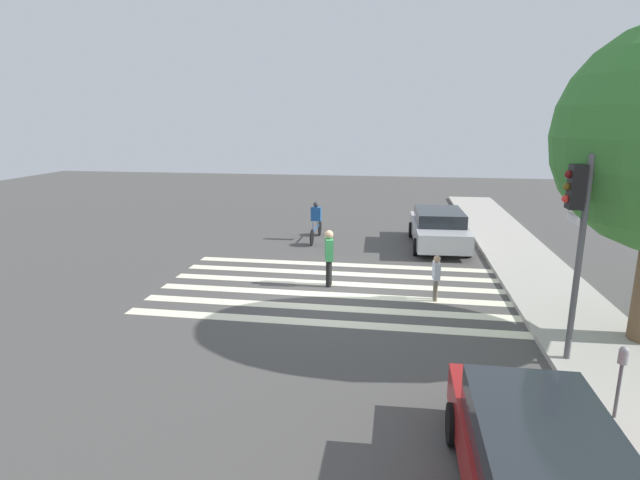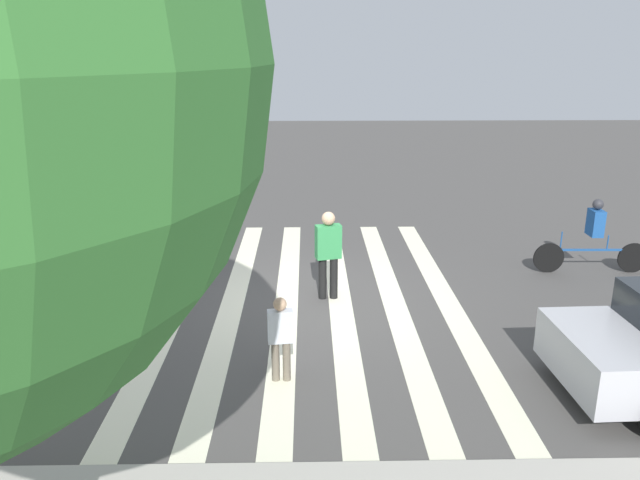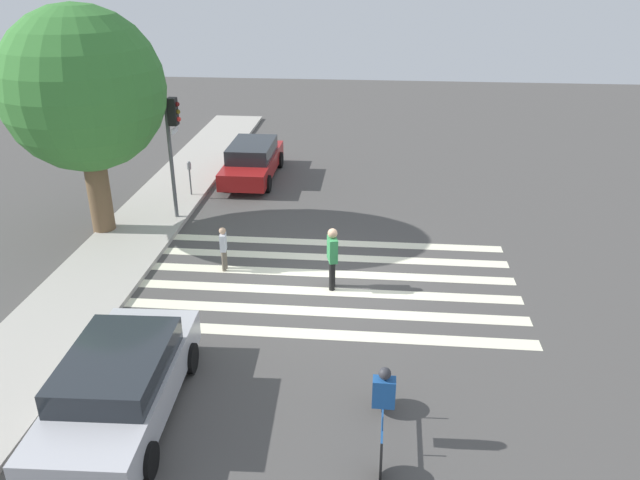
% 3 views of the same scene
% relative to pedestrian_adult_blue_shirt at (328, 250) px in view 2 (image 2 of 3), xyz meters
% --- Properties ---
extents(ground_plane, '(60.00, 60.00, 0.00)m').
position_rel_pedestrian_adult_blue_shirt_xyz_m(ground_plane, '(0.28, 0.11, -0.96)').
color(ground_plane, '#4C4947').
extents(crosswalk_stripes, '(5.49, 10.00, 0.01)m').
position_rel_pedestrian_adult_blue_shirt_xyz_m(crosswalk_stripes, '(0.28, 0.11, -0.96)').
color(crosswalk_stripes, '#F2EDCC').
rests_on(crosswalk_stripes, ground_plane).
extents(pedestrian_adult_blue_shirt, '(0.51, 0.32, 1.70)m').
position_rel_pedestrian_adult_blue_shirt_xyz_m(pedestrian_adult_blue_shirt, '(0.00, 0.00, 0.00)').
color(pedestrian_adult_blue_shirt, black).
rests_on(pedestrian_adult_blue_shirt, ground_plane).
extents(pedestrian_child_with_backpack, '(0.37, 0.20, 1.28)m').
position_rel_pedestrian_adult_blue_shirt_xyz_m(pedestrian_child_with_backpack, '(0.78, 3.06, -0.24)').
color(pedestrian_child_with_backpack, '#6B6051').
rests_on(pedestrian_child_with_backpack, ground_plane).
extents(cyclist_near_curb, '(2.44, 0.40, 1.60)m').
position_rel_pedestrian_adult_blue_shirt_xyz_m(cyclist_near_curb, '(-5.61, -1.31, -0.10)').
color(cyclist_near_curb, black).
rests_on(cyclist_near_curb, ground_plane).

